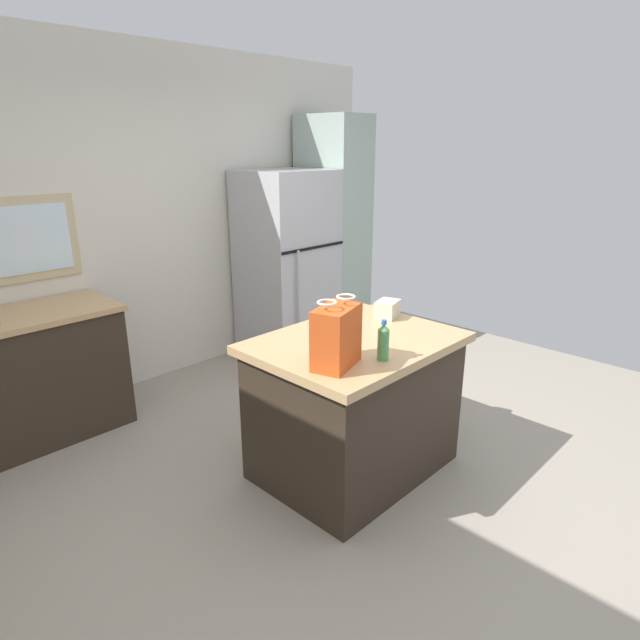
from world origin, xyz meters
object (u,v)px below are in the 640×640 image
object	(u,v)px
refrigerator	(287,265)
small_box	(387,309)
bottle	(383,342)
tall_cabinet	(333,231)
kitchen_island	(354,405)
shopping_bag	(336,336)

from	to	relation	value
refrigerator	small_box	distance (m)	1.82
small_box	bottle	xyz separation A→B (m)	(-0.61, -0.44, 0.04)
tall_cabinet	kitchen_island	bearing A→B (deg)	-134.08
shopping_bag	bottle	bearing A→B (deg)	-28.09
tall_cabinet	shopping_bag	bearing A→B (deg)	-136.88
tall_cabinet	bottle	size ratio (longest dim) A/B	9.97
kitchen_island	refrigerator	size ratio (longest dim) A/B	0.69
refrigerator	small_box	bearing A→B (deg)	-110.85
refrigerator	bottle	size ratio (longest dim) A/B	7.79
refrigerator	shopping_bag	bearing A→B (deg)	-126.66
tall_cabinet	shopping_bag	world-z (taller)	tall_cabinet
kitchen_island	bottle	xyz separation A→B (m)	(-0.15, -0.32, 0.54)
refrigerator	shopping_bag	world-z (taller)	refrigerator
kitchen_island	tall_cabinet	distance (m)	2.63
tall_cabinet	shopping_bag	size ratio (longest dim) A/B	6.14
small_box	bottle	size ratio (longest dim) A/B	0.74
small_box	tall_cabinet	bearing A→B (deg)	52.64
refrigerator	shopping_bag	distance (m)	2.51
kitchen_island	shopping_bag	distance (m)	0.74
kitchen_island	small_box	size ratio (longest dim) A/B	7.18
kitchen_island	tall_cabinet	xyz separation A→B (m)	(1.76, 1.82, 0.69)
kitchen_island	shopping_bag	xyz separation A→B (m)	(-0.38, -0.19, 0.61)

